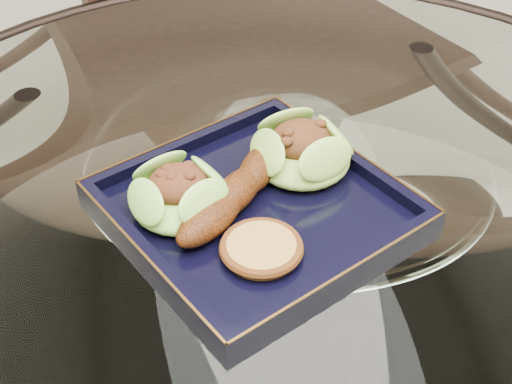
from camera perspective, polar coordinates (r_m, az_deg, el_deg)
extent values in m
cylinder|color=white|center=(0.79, 2.46, -0.39)|extent=(1.10, 1.10, 0.01)
torus|color=black|center=(0.79, 2.46, -0.39)|extent=(1.13, 1.13, 0.02)
cylinder|color=black|center=(1.31, 10.65, -3.59)|extent=(0.04, 0.04, 0.75)
cylinder|color=black|center=(1.24, -14.26, -7.61)|extent=(0.04, 0.04, 0.75)
cube|color=#321910|center=(1.34, -0.36, 5.25)|extent=(0.57, 0.57, 0.04)
cylinder|color=#321910|center=(1.32, -3.04, -10.84)|extent=(0.03, 0.03, 0.48)
cylinder|color=#321910|center=(1.48, 10.03, -4.55)|extent=(0.03, 0.03, 0.48)
cylinder|color=#321910|center=(1.57, -10.03, -1.45)|extent=(0.03, 0.03, 0.48)
cylinder|color=#321910|center=(1.71, 1.76, 3.07)|extent=(0.03, 0.03, 0.48)
cube|color=black|center=(0.74, 0.00, -1.78)|extent=(0.36, 0.36, 0.02)
ellipsoid|color=#62A730|center=(0.72, -6.13, -0.38)|extent=(0.10, 0.10, 0.04)
ellipsoid|color=#5F972C|center=(0.78, 3.65, 3.14)|extent=(0.12, 0.12, 0.04)
ellipsoid|color=#592609|center=(0.73, -1.67, -0.04)|extent=(0.15, 0.15, 0.03)
cylinder|color=#B5893C|center=(0.68, 0.43, -4.59)|extent=(0.07, 0.07, 0.01)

